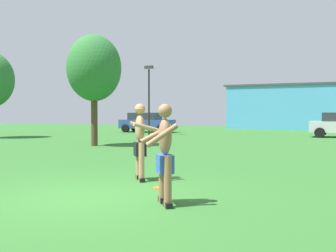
# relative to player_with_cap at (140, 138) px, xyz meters

# --- Properties ---
(ground_plane) EXTENTS (80.00, 80.00, 0.00)m
(ground_plane) POSITION_rel_player_with_cap_xyz_m (-0.06, -1.99, -0.98)
(ground_plane) COLOR #2D6628
(player_with_cap) EXTENTS (0.81, 0.83, 1.77)m
(player_with_cap) POSITION_rel_player_with_cap_xyz_m (0.00, 0.00, 0.00)
(player_with_cap) COLOR black
(player_with_cap) RESTS_ON ground_plane
(player_in_blue) EXTENTS (0.78, 0.69, 1.69)m
(player_in_blue) POSITION_rel_player_with_cap_xyz_m (1.52, -2.01, -0.09)
(player_in_blue) COLOR black
(player_in_blue) RESTS_ON ground_plane
(frisbee) EXTENTS (0.25, 0.25, 0.03)m
(frisbee) POSITION_rel_player_with_cap_xyz_m (0.82, -0.74, -0.97)
(frisbee) COLOR orange
(frisbee) RESTS_ON ground_plane
(car_blue_mid_lot) EXTENTS (4.41, 2.27, 1.58)m
(car_blue_mid_lot) POSITION_rel_player_with_cap_xyz_m (-10.34, 20.69, -0.16)
(car_blue_mid_lot) COLOR #2D478C
(car_blue_mid_lot) RESTS_ON ground_plane
(lamp_post) EXTENTS (0.60, 0.24, 4.81)m
(lamp_post) POSITION_rel_player_with_cap_xyz_m (-8.08, 16.62, 2.04)
(lamp_post) COLOR black
(lamp_post) RESTS_ON ground_plane
(outbuilding_behind_lot) EXTENTS (14.13, 5.89, 4.29)m
(outbuilding_behind_lot) POSITION_rel_player_with_cap_xyz_m (0.59, 32.55, 1.17)
(outbuilding_behind_lot) COLOR #4C9ED1
(outbuilding_behind_lot) RESTS_ON ground_plane
(tree_left_field) EXTENTS (2.55, 2.55, 5.21)m
(tree_left_field) POSITION_rel_player_with_cap_xyz_m (-6.47, 7.65, 2.65)
(tree_left_field) COLOR #4C3823
(tree_left_field) RESTS_ON ground_plane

